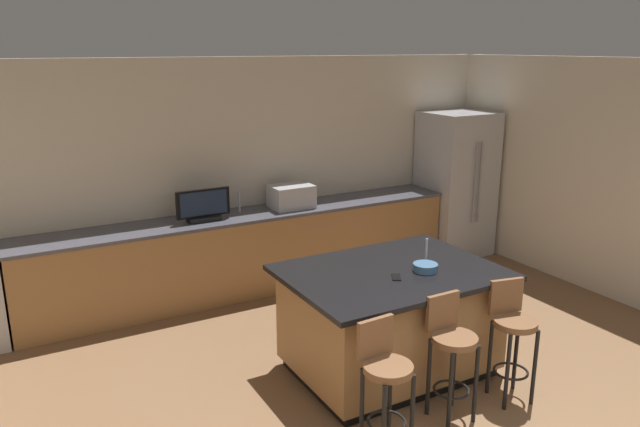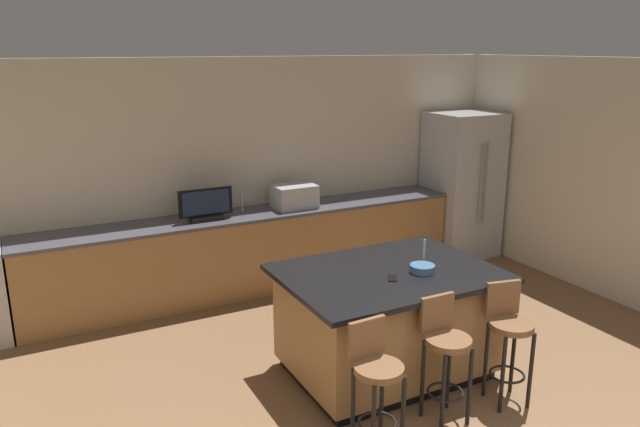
# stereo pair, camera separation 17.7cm
# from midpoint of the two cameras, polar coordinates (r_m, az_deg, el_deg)

# --- Properties ---
(wall_back) EXTENTS (7.26, 0.12, 2.62)m
(wall_back) POSITION_cam_midpoint_polar(r_m,az_deg,el_deg) (7.14, -8.34, 3.79)
(wall_back) COLOR beige
(wall_back) RESTS_ON ground_plane
(wall_right) EXTENTS (0.12, 5.26, 2.62)m
(wall_right) POSITION_cam_midpoint_polar(r_m,az_deg,el_deg) (7.33, 25.44, 2.75)
(wall_right) COLOR beige
(wall_right) RESTS_ON ground_plane
(counter_back) EXTENTS (5.03, 0.62, 0.92)m
(counter_back) POSITION_cam_midpoint_polar(r_m,az_deg,el_deg) (7.00, -7.30, -3.61)
(counter_back) COLOR #9E7042
(counter_back) RESTS_ON ground_plane
(kitchen_island) EXTENTS (1.77, 1.30, 0.93)m
(kitchen_island) POSITION_cam_midpoint_polar(r_m,az_deg,el_deg) (5.28, 5.60, -9.94)
(kitchen_island) COLOR black
(kitchen_island) RESTS_ON ground_plane
(refrigerator) EXTENTS (0.85, 0.80, 1.90)m
(refrigerator) POSITION_cam_midpoint_polar(r_m,az_deg,el_deg) (8.30, 11.98, 2.74)
(refrigerator) COLOR #B7BABF
(refrigerator) RESTS_ON ground_plane
(microwave) EXTENTS (0.48, 0.36, 0.26)m
(microwave) POSITION_cam_midpoint_polar(r_m,az_deg,el_deg) (7.04, -3.44, 1.62)
(microwave) COLOR #B7BABF
(microwave) RESTS_ON counter_back
(tv_monitor) EXTENTS (0.58, 0.16, 0.35)m
(tv_monitor) POSITION_cam_midpoint_polar(r_m,az_deg,el_deg) (6.61, -11.65, 0.65)
(tv_monitor) COLOR black
(tv_monitor) RESTS_ON counter_back
(sink_faucet_back) EXTENTS (0.02, 0.02, 0.24)m
(sink_faucet_back) POSITION_cam_midpoint_polar(r_m,az_deg,el_deg) (6.90, -8.31, 1.10)
(sink_faucet_back) COLOR #B2B2B7
(sink_faucet_back) RESTS_ON counter_back
(sink_faucet_island) EXTENTS (0.02, 0.02, 0.22)m
(sink_faucet_island) POSITION_cam_midpoint_polar(r_m,az_deg,el_deg) (5.27, 9.00, -3.49)
(sink_faucet_island) COLOR #B2B2B7
(sink_faucet_island) RESTS_ON kitchen_island
(bar_stool_left) EXTENTS (0.34, 0.35, 0.95)m
(bar_stool_left) POSITION_cam_midpoint_polar(r_m,az_deg,el_deg) (4.28, 4.87, -15.00)
(bar_stool_left) COLOR brown
(bar_stool_left) RESTS_ON ground_plane
(bar_stool_center) EXTENTS (0.34, 0.34, 0.96)m
(bar_stool_center) POSITION_cam_midpoint_polar(r_m,az_deg,el_deg) (4.70, 11.10, -12.23)
(bar_stool_center) COLOR brown
(bar_stool_center) RESTS_ON ground_plane
(bar_stool_right) EXTENTS (0.35, 0.36, 0.97)m
(bar_stool_right) POSITION_cam_midpoint_polar(r_m,az_deg,el_deg) (5.05, 16.59, -10.49)
(bar_stool_right) COLOR brown
(bar_stool_right) RESTS_ON ground_plane
(fruit_bowl) EXTENTS (0.21, 0.21, 0.06)m
(fruit_bowl) POSITION_cam_midpoint_polar(r_m,az_deg,el_deg) (5.12, 8.87, -5.02)
(fruit_bowl) COLOR #3F668C
(fruit_bowl) RESTS_ON kitchen_island
(cell_phone) EXTENTS (0.14, 0.16, 0.01)m
(cell_phone) POSITION_cam_midpoint_polar(r_m,az_deg,el_deg) (4.95, 6.13, -5.96)
(cell_phone) COLOR black
(cell_phone) RESTS_ON kitchen_island
(tv_remote) EXTENTS (0.13, 0.17, 0.02)m
(tv_remote) POSITION_cam_midpoint_polar(r_m,az_deg,el_deg) (5.17, 8.09, -5.00)
(tv_remote) COLOR black
(tv_remote) RESTS_ON kitchen_island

